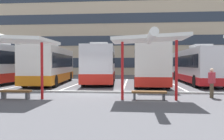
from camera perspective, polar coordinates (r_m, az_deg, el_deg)
ground_plane at (r=15.08m, az=-5.97°, el=-5.50°), size 160.00×160.00×0.00m
terminal_building at (r=46.07m, az=1.54°, el=10.73°), size 44.17×11.83×21.23m
coach_bus_0 at (r=23.70m, az=-24.20°, el=1.21°), size 2.57×11.20×3.80m
coach_bus_1 at (r=22.38m, az=-14.44°, el=1.00°), size 3.57×10.46×3.58m
coach_bus_2 at (r=22.79m, az=-2.73°, el=1.18°), size 3.23×10.45×3.70m
coach_bus_3 at (r=21.69m, az=8.83°, el=1.26°), size 2.68×11.57×3.74m
coach_bus_4 at (r=23.49m, az=19.45°, el=0.90°), size 2.54×11.71×3.47m
lane_stripe_1 at (r=23.62m, az=-18.24°, el=-3.04°), size 0.16×14.00×0.01m
lane_stripe_2 at (r=22.26m, az=-7.99°, el=-3.25°), size 0.16×14.00×0.01m
lane_stripe_3 at (r=21.70m, az=3.18°, el=-3.36°), size 0.16×14.00×0.01m
lane_stripe_4 at (r=21.98m, az=14.50°, el=-3.34°), size 0.16×14.00×0.01m
lane_stripe_5 at (r=23.07m, az=25.13°, el=-3.20°), size 0.16×14.00×0.01m
waiting_shelter_1 at (r=13.20m, az=-22.84°, el=6.44°), size 3.91×5.02×3.23m
bench_1 at (r=13.52m, az=-22.08°, el=-4.98°), size 1.64×0.46×0.45m
waiting_shelter_2 at (r=11.95m, az=8.98°, el=7.07°), size 3.71×4.23×3.26m
bench_2 at (r=12.26m, az=8.85°, el=-5.53°), size 1.77×0.44×0.45m
platform_kerb at (r=15.18m, az=-5.90°, el=-5.23°), size 44.00×0.24×0.12m
waiting_passenger_1 at (r=13.85m, az=22.78°, el=-2.46°), size 0.46×0.49×1.59m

